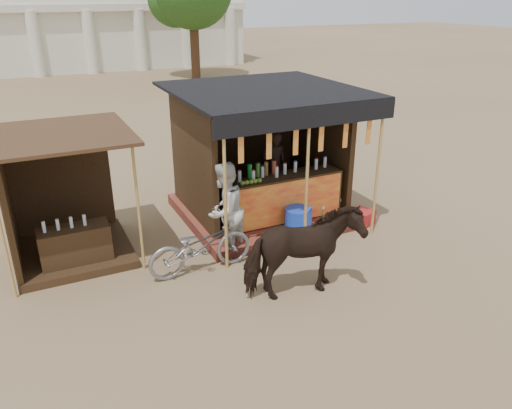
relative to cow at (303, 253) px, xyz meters
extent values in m
plane|color=#846B4C|center=(-0.15, -0.21, -0.78)|extent=(120.00, 120.00, 0.00)
cube|color=brown|center=(0.85, 3.29, -0.67)|extent=(3.40, 2.80, 0.22)
cube|color=brown|center=(0.85, 1.74, -0.68)|extent=(3.40, 0.35, 0.20)
cube|color=#352313|center=(0.85, 2.34, -0.08)|extent=(2.60, 0.55, 0.95)
cube|color=red|center=(0.85, 2.06, -0.08)|extent=(2.50, 0.02, 0.88)
cube|color=#352313|center=(0.85, 4.54, 0.69)|extent=(3.00, 0.12, 2.50)
cube|color=#352313|center=(-0.65, 3.29, 0.69)|extent=(0.12, 2.50, 2.50)
cube|color=#352313|center=(2.35, 3.29, 0.69)|extent=(0.12, 2.50, 2.50)
cube|color=black|center=(0.85, 3.09, 1.97)|extent=(3.60, 3.60, 0.06)
cube|color=black|center=(0.85, 1.31, 1.79)|extent=(3.60, 0.06, 0.36)
cylinder|color=tan|center=(-0.75, 1.34, 0.60)|extent=(0.06, 0.06, 2.75)
cylinder|color=tan|center=(0.85, 1.34, 0.60)|extent=(0.06, 0.06, 2.75)
cylinder|color=tan|center=(2.45, 1.34, 0.60)|extent=(0.06, 0.06, 2.75)
cube|color=red|center=(-0.45, 1.34, 1.42)|extent=(0.10, 0.02, 0.55)
cube|color=red|center=(0.07, 1.34, 1.42)|extent=(0.10, 0.02, 0.55)
cube|color=red|center=(0.59, 1.34, 1.42)|extent=(0.10, 0.02, 0.55)
cube|color=red|center=(1.11, 1.34, 1.42)|extent=(0.10, 0.02, 0.55)
cube|color=red|center=(1.63, 1.34, 1.42)|extent=(0.10, 0.02, 0.55)
cube|color=red|center=(2.15, 1.34, 1.42)|extent=(0.10, 0.02, 0.55)
imported|color=black|center=(1.27, 3.39, 0.22)|extent=(0.62, 0.45, 1.55)
cube|color=#352313|center=(-3.15, 2.99, -0.70)|extent=(2.00, 2.00, 0.15)
cube|color=#352313|center=(-3.15, 3.94, 0.27)|extent=(1.90, 0.10, 2.10)
cube|color=#352313|center=(-4.10, 2.99, 0.27)|extent=(0.10, 1.90, 2.10)
cube|color=#472D19|center=(-3.15, 2.89, 1.57)|extent=(2.40, 2.40, 0.06)
cylinder|color=tan|center=(-4.20, 1.94, 0.40)|extent=(0.05, 0.05, 2.35)
cylinder|color=tan|center=(-2.10, 1.94, 0.40)|extent=(0.05, 0.05, 2.35)
cube|color=#352313|center=(-3.15, 2.49, -0.38)|extent=(1.20, 0.50, 0.80)
imported|color=black|center=(0.00, 0.00, 0.00)|extent=(1.91, 1.02, 1.55)
imported|color=gray|center=(-1.20, 1.43, -0.28)|extent=(1.90, 0.71, 0.99)
imported|color=silver|center=(-0.59, 1.79, 0.13)|extent=(1.12, 1.07, 1.81)
cylinder|color=blue|center=(0.97, 1.79, -0.45)|extent=(0.65, 0.65, 0.65)
cube|color=#A31C1B|center=(2.55, 1.79, -0.62)|extent=(0.55, 0.55, 0.31)
cube|color=#1A7932|center=(1.93, 2.34, -0.58)|extent=(0.72, 0.59, 0.40)
cube|color=white|center=(1.93, 2.34, -0.35)|extent=(0.75, 0.62, 0.06)
cube|color=silver|center=(-2.15, 29.79, 3.22)|extent=(26.00, 7.00, 8.00)
cube|color=silver|center=(-2.15, 26.19, 2.92)|extent=(26.00, 0.50, 0.40)
cylinder|color=silver|center=(-2.15, 26.19, 1.02)|extent=(0.70, 0.70, 3.60)
cylinder|color=silver|center=(0.85, 26.19, 1.02)|extent=(0.70, 0.70, 3.60)
cylinder|color=silver|center=(3.85, 26.19, 1.02)|extent=(0.70, 0.70, 3.60)
cylinder|color=silver|center=(6.85, 26.19, 1.02)|extent=(0.70, 0.70, 3.60)
cylinder|color=silver|center=(9.85, 26.19, 1.02)|extent=(0.70, 0.70, 3.60)
cylinder|color=#382314|center=(5.85, 21.79, 1.22)|extent=(0.50, 0.50, 4.00)
camera|label=1|loc=(-3.65, -5.90, 3.78)|focal=35.00mm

